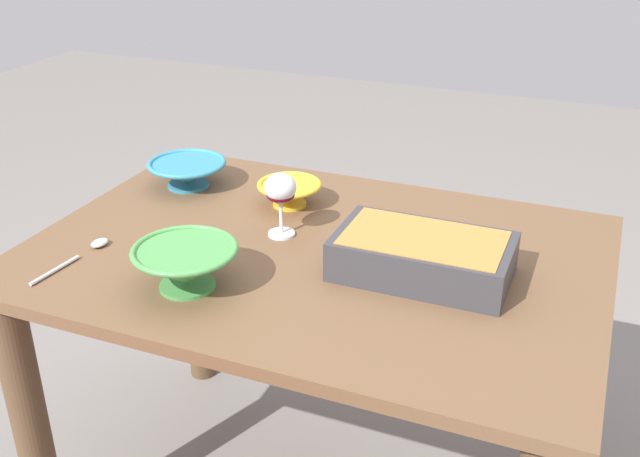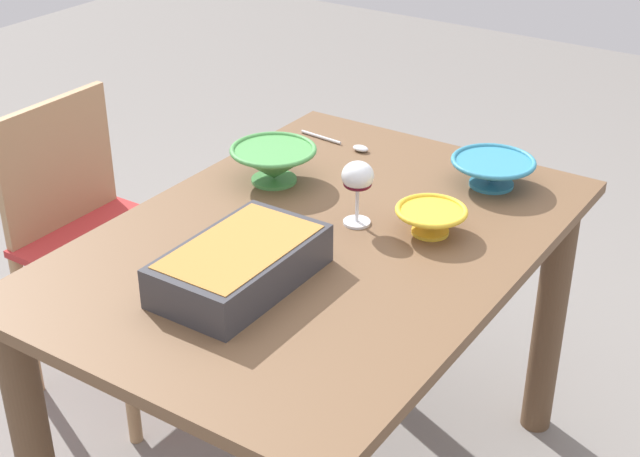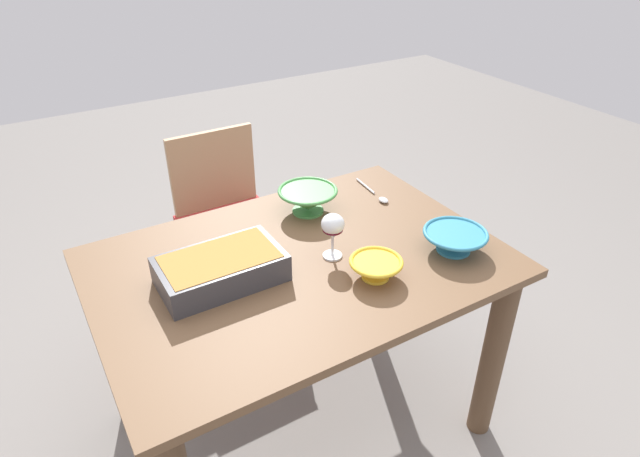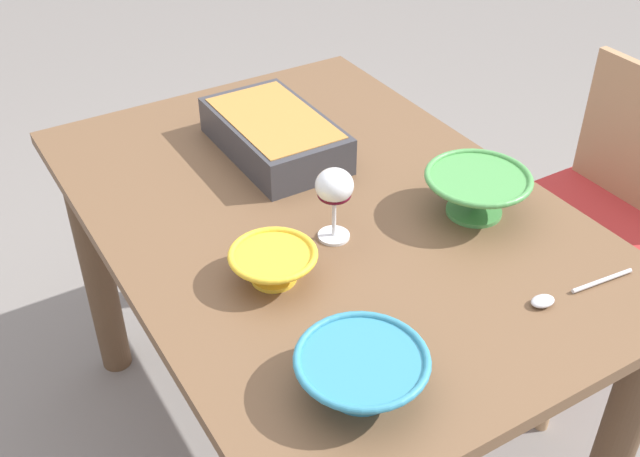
# 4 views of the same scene
# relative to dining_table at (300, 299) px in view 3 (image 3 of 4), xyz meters

# --- Properties ---
(ground_plane) EXTENTS (8.00, 8.00, 0.00)m
(ground_plane) POSITION_rel_dining_table_xyz_m (0.00, 0.00, -0.58)
(ground_plane) COLOR gray
(dining_table) EXTENTS (1.22, 0.85, 0.73)m
(dining_table) POSITION_rel_dining_table_xyz_m (0.00, 0.00, 0.00)
(dining_table) COLOR brown
(dining_table) RESTS_ON ground_plane
(chair) EXTENTS (0.40, 0.42, 0.83)m
(chair) POSITION_rel_dining_table_xyz_m (-0.07, -0.78, -0.11)
(chair) COLOR #B22D2D
(chair) RESTS_ON ground_plane
(wine_glass) EXTENTS (0.07, 0.07, 0.15)m
(wine_glass) POSITION_rel_dining_table_xyz_m (-0.10, 0.04, 0.26)
(wine_glass) COLOR white
(wine_glass) RESTS_ON dining_table
(casserole_dish) EXTENTS (0.35, 0.20, 0.08)m
(casserole_dish) POSITION_rel_dining_table_xyz_m (0.24, -0.02, 0.20)
(casserole_dish) COLOR #38383D
(casserole_dish) RESTS_ON dining_table
(mixing_bowl) EXTENTS (0.16, 0.16, 0.06)m
(mixing_bowl) POSITION_rel_dining_table_xyz_m (-0.15, 0.19, 0.19)
(mixing_bowl) COLOR yellow
(mixing_bowl) RESTS_ON dining_table
(small_bowl) EXTENTS (0.21, 0.21, 0.09)m
(small_bowl) POSITION_rel_dining_table_xyz_m (-0.17, -0.24, 0.20)
(small_bowl) COLOR #4C994C
(small_bowl) RESTS_ON dining_table
(serving_bowl) EXTENTS (0.20, 0.20, 0.07)m
(serving_bowl) POSITION_rel_dining_table_xyz_m (-0.44, 0.20, 0.19)
(serving_bowl) COLOR teal
(serving_bowl) RESTS_ON dining_table
(serving_spoon) EXTENTS (0.04, 0.22, 0.01)m
(serving_spoon) POSITION_rel_dining_table_xyz_m (-0.44, -0.20, 0.16)
(serving_spoon) COLOR silver
(serving_spoon) RESTS_ON dining_table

